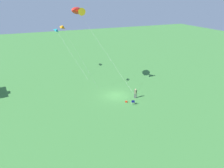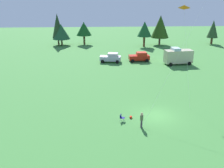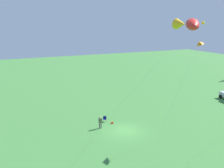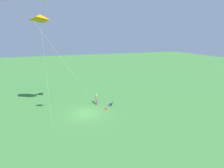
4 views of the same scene
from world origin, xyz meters
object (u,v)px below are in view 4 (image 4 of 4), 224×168
Objects in this scene: folding_chair at (112,104)px; backpack_on_grass at (106,109)px; person_kite_flyer at (96,99)px; kite_delta_orange at (40,18)px.

folding_chair is 1.37m from backpack_on_grass.
person_kite_flyer is 2.12× the size of folding_chair.
kite_delta_orange reaches higher than person_kite_flyer.
folding_chair is (-2.01, 1.54, -0.53)m from person_kite_flyer.
person_kite_flyer is 16.48m from kite_delta_orange.
backpack_on_grass is at bearing -133.71° from kite_delta_orange.
person_kite_flyer reaches higher than backpack_on_grass.
folding_chair is 16.91m from kite_delta_orange.
kite_delta_orange is (7.74, 8.09, 11.79)m from backpack_on_grass.
backpack_on_grass is at bearing 53.49° from folding_chair.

